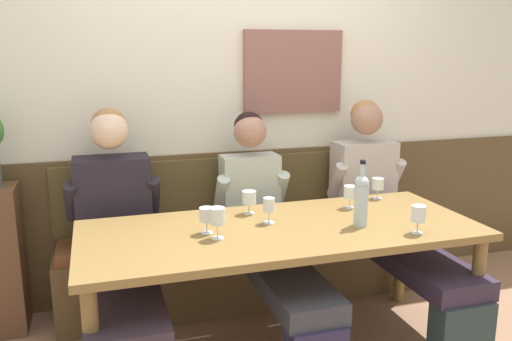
# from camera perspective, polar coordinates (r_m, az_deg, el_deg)

# --- Properties ---
(room_wall_back) EXTENTS (6.80, 0.12, 2.80)m
(room_wall_back) POSITION_cam_1_polar(r_m,az_deg,el_deg) (3.54, -2.34, 9.13)
(room_wall_back) COLOR silver
(room_wall_back) RESTS_ON ground
(wood_wainscot_panel) EXTENTS (6.80, 0.03, 0.97)m
(wood_wainscot_panel) POSITION_cam_1_polar(r_m,az_deg,el_deg) (3.66, -2.05, -5.40)
(wood_wainscot_panel) COLOR brown
(wood_wainscot_panel) RESTS_ON ground
(wall_bench) EXTENTS (2.38, 0.42, 0.94)m
(wall_bench) POSITION_cam_1_polar(r_m,az_deg,el_deg) (3.54, -1.13, -9.54)
(wall_bench) COLOR brown
(wall_bench) RESTS_ON ground
(dining_table) EXTENTS (2.08, 0.86, 0.73)m
(dining_table) POSITION_cam_1_polar(r_m,az_deg,el_deg) (2.80, 2.71, -7.60)
(dining_table) COLOR olive
(dining_table) RESTS_ON ground
(person_left_seat) EXTENTS (0.54, 1.28, 1.31)m
(person_left_seat) POSITION_cam_1_polar(r_m,az_deg,el_deg) (2.97, -14.77, -6.99)
(person_left_seat) COLOR #2C3633
(person_left_seat) RESTS_ON ground
(person_right_seat) EXTENTS (0.47, 1.27, 1.26)m
(person_right_seat) POSITION_cam_1_polar(r_m,az_deg,el_deg) (3.09, 1.26, -6.33)
(person_right_seat) COLOR #292441
(person_right_seat) RESTS_ON ground
(person_center_right_seat) EXTENTS (0.51, 1.27, 1.31)m
(person_center_right_seat) POSITION_cam_1_polar(r_m,az_deg,el_deg) (3.44, 14.08, -4.29)
(person_center_right_seat) COLOR #263537
(person_center_right_seat) RESTS_ON ground
(wine_bottle_green_tall) EXTENTS (0.07, 0.07, 0.35)m
(wine_bottle_green_tall) POSITION_cam_1_polar(r_m,az_deg,el_deg) (2.81, 11.30, -2.98)
(wine_bottle_green_tall) COLOR #ABC0C5
(wine_bottle_green_tall) RESTS_ON dining_table
(wine_glass_mid_right) EXTENTS (0.08, 0.08, 0.16)m
(wine_glass_mid_right) POSITION_cam_1_polar(r_m,az_deg,el_deg) (2.58, -4.20, -5.10)
(wine_glass_mid_right) COLOR silver
(wine_glass_mid_right) RESTS_ON dining_table
(wine_glass_mid_left) EXTENTS (0.07, 0.07, 0.13)m
(wine_glass_mid_left) POSITION_cam_1_polar(r_m,az_deg,el_deg) (2.66, -5.36, -4.82)
(wine_glass_mid_left) COLOR silver
(wine_glass_mid_left) RESTS_ON dining_table
(wine_glass_center_front) EXTENTS (0.07, 0.07, 0.14)m
(wine_glass_center_front) POSITION_cam_1_polar(r_m,az_deg,el_deg) (2.77, 17.13, -4.63)
(wine_glass_center_front) COLOR silver
(wine_glass_center_front) RESTS_ON dining_table
(wine_glass_near_bucket) EXTENTS (0.06, 0.06, 0.14)m
(wine_glass_near_bucket) POSITION_cam_1_polar(r_m,az_deg,el_deg) (2.81, 1.41, -3.89)
(wine_glass_near_bucket) COLOR silver
(wine_glass_near_bucket) RESTS_ON dining_table
(wine_glass_center_rear) EXTENTS (0.08, 0.08, 0.13)m
(wine_glass_center_rear) POSITION_cam_1_polar(r_m,az_deg,el_deg) (3.13, 10.13, -2.42)
(wine_glass_center_rear) COLOR silver
(wine_glass_center_rear) RESTS_ON dining_table
(wine_glass_left_end) EXTENTS (0.07, 0.07, 0.13)m
(wine_glass_left_end) POSITION_cam_1_polar(r_m,az_deg,el_deg) (3.36, 13.02, -1.47)
(wine_glass_left_end) COLOR silver
(wine_glass_left_end) RESTS_ON dining_table
(wine_glass_by_bottle) EXTENTS (0.08, 0.08, 0.13)m
(wine_glass_by_bottle) POSITION_cam_1_polar(r_m,az_deg,el_deg) (2.97, -0.76, -3.05)
(wine_glass_by_bottle) COLOR silver
(wine_glass_by_bottle) RESTS_ON dining_table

